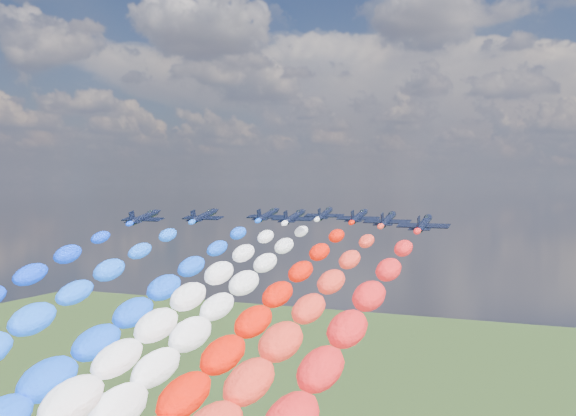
% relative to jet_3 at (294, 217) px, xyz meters
% --- Properties ---
extents(jet_0, '(9.06, 12.42, 5.10)m').
position_rel_jet_3_xyz_m(jet_0, '(-27.82, -14.28, 0.00)').
color(jet_0, black).
extents(jet_1, '(9.40, 12.66, 5.10)m').
position_rel_jet_3_xyz_m(jet_1, '(-19.50, -4.03, 0.00)').
color(jet_1, black).
extents(jet_2, '(9.28, 12.58, 5.10)m').
position_rel_jet_3_xyz_m(jet_2, '(-9.13, 6.32, 0.00)').
color(jet_2, black).
extents(trail_2, '(7.21, 126.44, 45.31)m').
position_rel_jet_3_xyz_m(trail_2, '(-9.13, -58.31, -20.10)').
color(trail_2, blue).
extents(jet_3, '(9.25, 12.56, 5.10)m').
position_rel_jet_3_xyz_m(jet_3, '(0.00, 0.00, 0.00)').
color(jet_3, black).
extents(trail_3, '(7.21, 126.44, 45.31)m').
position_rel_jet_3_xyz_m(trail_3, '(0.00, -64.63, -20.10)').
color(trail_3, white).
extents(jet_4, '(9.78, 12.93, 5.10)m').
position_rel_jet_3_xyz_m(jet_4, '(0.61, 16.73, 0.00)').
color(jet_4, black).
extents(trail_4, '(7.21, 126.44, 45.31)m').
position_rel_jet_3_xyz_m(trail_4, '(0.61, -47.91, -20.10)').
color(trail_4, white).
extents(jet_5, '(9.05, 12.41, 5.10)m').
position_rel_jet_3_xyz_m(jet_5, '(11.86, 7.40, 0.00)').
color(jet_5, black).
extents(trail_5, '(7.21, 126.44, 45.31)m').
position_rel_jet_3_xyz_m(trail_5, '(11.86, -57.23, -20.10)').
color(trail_5, red).
extents(jet_6, '(9.35, 12.63, 5.10)m').
position_rel_jet_3_xyz_m(jet_6, '(20.99, -2.62, 0.00)').
color(jet_6, black).
extents(jet_7, '(9.26, 12.57, 5.10)m').
position_rel_jet_3_xyz_m(jet_7, '(30.55, -13.60, 0.00)').
color(jet_7, black).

